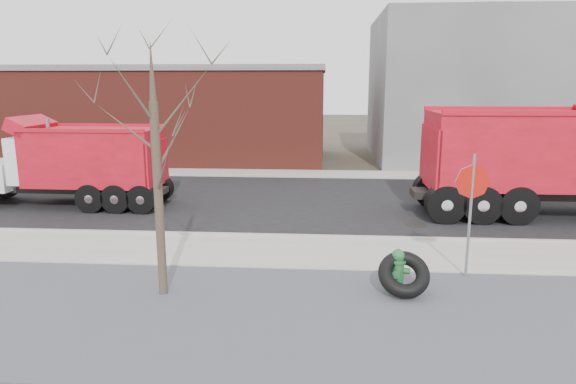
# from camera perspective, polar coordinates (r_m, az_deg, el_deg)

# --- Properties ---
(ground) EXTENTS (120.00, 120.00, 0.00)m
(ground) POSITION_cam_1_polar(r_m,az_deg,el_deg) (13.22, 3.33, -7.20)
(ground) COLOR #383328
(ground) RESTS_ON ground
(gravel_verge) EXTENTS (60.00, 5.00, 0.03)m
(gravel_verge) POSITION_cam_1_polar(r_m,az_deg,el_deg) (9.97, 3.01, -13.75)
(gravel_verge) COLOR slate
(gravel_verge) RESTS_ON ground
(sidewalk) EXTENTS (60.00, 2.50, 0.06)m
(sidewalk) POSITION_cam_1_polar(r_m,az_deg,el_deg) (13.44, 3.35, -6.73)
(sidewalk) COLOR #9E9B93
(sidewalk) RESTS_ON ground
(curb) EXTENTS (60.00, 0.15, 0.11)m
(curb) POSITION_cam_1_polar(r_m,az_deg,el_deg) (14.67, 3.43, -5.01)
(curb) COLOR #9E9B93
(curb) RESTS_ON ground
(road) EXTENTS (60.00, 9.40, 0.02)m
(road) POSITION_cam_1_polar(r_m,az_deg,el_deg) (19.28, 3.62, -1.00)
(road) COLOR black
(road) RESTS_ON ground
(far_sidewalk) EXTENTS (60.00, 2.00, 0.06)m
(far_sidewalk) POSITION_cam_1_polar(r_m,az_deg,el_deg) (24.86, 3.76, 2.00)
(far_sidewalk) COLOR #9E9B93
(far_sidewalk) RESTS_ON ground
(building_grey) EXTENTS (12.00, 10.00, 8.00)m
(building_grey) POSITION_cam_1_polar(r_m,az_deg,el_deg) (31.74, 20.73, 10.64)
(building_grey) COLOR gray
(building_grey) RESTS_ON ground
(building_brick) EXTENTS (20.20, 8.20, 5.30)m
(building_brick) POSITION_cam_1_polar(r_m,az_deg,el_deg) (31.22, -14.98, 8.52)
(building_brick) COLOR maroon
(building_brick) RESTS_ON ground
(bare_tree) EXTENTS (3.20, 3.20, 5.20)m
(bare_tree) POSITION_cam_1_polar(r_m,az_deg,el_deg) (10.48, -14.54, 5.87)
(bare_tree) COLOR #382D23
(bare_tree) RESTS_ON ground
(fire_hydrant) EXTENTS (0.54, 0.52, 0.94)m
(fire_hydrant) POSITION_cam_1_polar(r_m,az_deg,el_deg) (11.21, 12.06, -8.71)
(fire_hydrant) COLOR #2D773F
(fire_hydrant) RESTS_ON ground
(truck_tire) EXTENTS (1.09, 1.02, 0.93)m
(truck_tire) POSITION_cam_1_polar(r_m,az_deg,el_deg) (11.02, 12.76, -8.90)
(truck_tire) COLOR black
(truck_tire) RESTS_ON ground
(stop_sign) EXTENTS (0.77, 0.12, 2.84)m
(stop_sign) POSITION_cam_1_polar(r_m,az_deg,el_deg) (11.98, 19.72, -0.33)
(stop_sign) COLOR gray
(stop_sign) RESTS_ON ground
(dump_truck_red_a) EXTENTS (9.82, 2.78, 3.92)m
(dump_truck_red_a) POSITION_cam_1_polar(r_m,az_deg,el_deg) (18.88, 27.70, 3.47)
(dump_truck_red_a) COLOR black
(dump_truck_red_a) RESTS_ON ground
(dump_truck_red_b) EXTENTS (7.50, 2.24, 3.17)m
(dump_truck_red_b) POSITION_cam_1_polar(r_m,az_deg,el_deg) (19.77, -22.96, 3.13)
(dump_truck_red_b) COLOR black
(dump_truck_red_b) RESTS_ON ground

